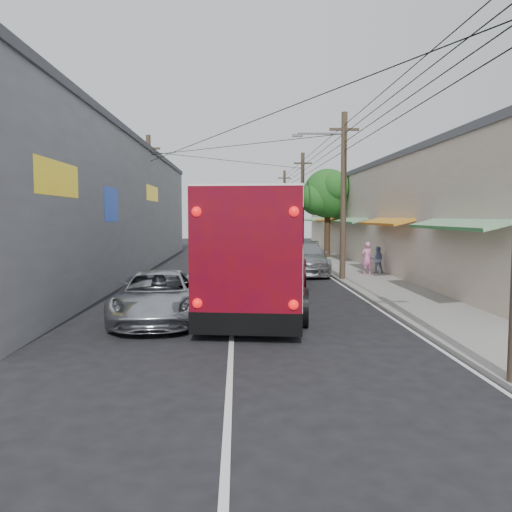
{
  "coord_description": "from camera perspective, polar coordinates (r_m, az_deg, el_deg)",
  "views": [
    {
      "loc": [
        0.16,
        -10.68,
        3.12
      ],
      "look_at": [
        0.87,
        8.41,
        1.59
      ],
      "focal_mm": 35.0,
      "sensor_mm": 36.0,
      "label": 1
    }
  ],
  "objects": [
    {
      "name": "ground",
      "position": [
        11.12,
        -2.92,
        -11.72
      ],
      "size": [
        120.0,
        120.0,
        0.0
      ],
      "primitive_type": "plane",
      "color": "black",
      "rests_on": "ground"
    },
    {
      "name": "sidewalk",
      "position": [
        31.47,
        9.51,
        -1.08
      ],
      "size": [
        3.0,
        80.0,
        0.12
      ],
      "primitive_type": "cube",
      "color": "slate",
      "rests_on": "ground"
    },
    {
      "name": "building_right",
      "position": [
        34.42,
        16.27,
        4.43
      ],
      "size": [
        7.09,
        40.0,
        6.25
      ],
      "color": "beige",
      "rests_on": "ground"
    },
    {
      "name": "building_left",
      "position": [
        29.96,
        -19.0,
        5.34
      ],
      "size": [
        7.2,
        36.0,
        7.25
      ],
      "color": "gray",
      "rests_on": "ground"
    },
    {
      "name": "utility_poles",
      "position": [
        31.16,
        3.37,
        6.41
      ],
      "size": [
        11.8,
        45.28,
        8.0
      ],
      "color": "#473828",
      "rests_on": "ground"
    },
    {
      "name": "street_tree",
      "position": [
        37.33,
        8.3,
        6.9
      ],
      "size": [
        4.4,
        4.0,
        6.6
      ],
      "color": "#3F2B19",
      "rests_on": "ground"
    },
    {
      "name": "coach_bus",
      "position": [
        18.79,
        1.1,
        1.21
      ],
      "size": [
        4.51,
        13.77,
        3.9
      ],
      "rotation": [
        0.0,
        0.0,
        -0.13
      ],
      "color": "white",
      "rests_on": "ground"
    },
    {
      "name": "jeepney",
      "position": [
        15.25,
        -11.15,
        -4.51
      ],
      "size": [
        2.83,
        5.47,
        1.48
      ],
      "primitive_type": "imported",
      "rotation": [
        0.0,
        0.0,
        0.07
      ],
      "color": "#B4B5BB",
      "rests_on": "ground"
    },
    {
      "name": "parked_suv",
      "position": [
        27.21,
        5.58,
        -0.22
      ],
      "size": [
        2.78,
        6.07,
        1.72
      ],
      "primitive_type": "imported",
      "rotation": [
        0.0,
        0.0,
        -0.06
      ],
      "color": "gray",
      "rests_on": "ground"
    },
    {
      "name": "parked_car_mid",
      "position": [
        36.29,
        3.64,
        0.72
      ],
      "size": [
        1.91,
        4.16,
        1.38
      ],
      "primitive_type": "imported",
      "rotation": [
        0.0,
        0.0,
        0.07
      ],
      "color": "#232227",
      "rests_on": "ground"
    },
    {
      "name": "parked_car_far",
      "position": [
        42.68,
        2.78,
        1.44
      ],
      "size": [
        1.85,
        4.92,
        1.6
      ],
      "primitive_type": "imported",
      "rotation": [
        0.0,
        0.0,
        0.03
      ],
      "color": "black",
      "rests_on": "ground"
    },
    {
      "name": "pedestrian_near",
      "position": [
        26.31,
        12.55,
        -0.26
      ],
      "size": [
        0.71,
        0.57,
        1.68
      ],
      "primitive_type": "imported",
      "rotation": [
        0.0,
        0.0,
        3.47
      ],
      "color": "pink",
      "rests_on": "sidewalk"
    },
    {
      "name": "pedestrian_far",
      "position": [
        27.3,
        13.7,
        -0.41
      ],
      "size": [
        0.78,
        0.66,
        1.39
      ],
      "primitive_type": "imported",
      "rotation": [
        0.0,
        0.0,
        2.92
      ],
      "color": "#8695C3",
      "rests_on": "sidewalk"
    }
  ]
}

